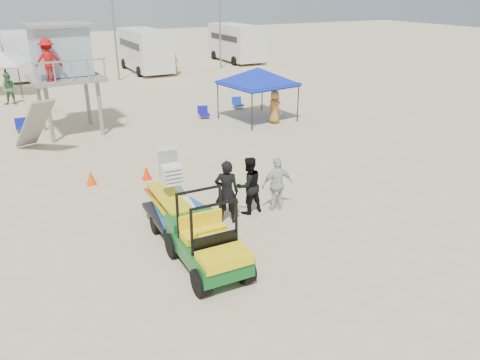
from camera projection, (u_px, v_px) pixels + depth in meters
name	position (u px, v px, depth m)	size (l,w,h in m)	color
ground	(280.00, 277.00, 11.10)	(140.00, 140.00, 0.00)	beige
utility_cart	(207.00, 237.00, 11.07)	(1.33, 2.53, 1.91)	#0D591E
surf_trailer	(173.00, 201.00, 12.99)	(1.34, 2.44, 2.15)	black
man_left	(227.00, 192.00, 13.37)	(0.69, 0.45, 1.90)	black
man_mid	(249.00, 185.00, 13.96)	(0.86, 0.67, 1.78)	black
man_right	(277.00, 184.00, 14.14)	(1.00, 0.41, 1.70)	silver
lifeguard_tower	(60.00, 55.00, 20.81)	(3.18, 3.18, 4.80)	gray
canopy_blue	(258.00, 70.00, 23.26)	(3.48, 3.48, 3.09)	black
umbrella_b	(45.00, 98.00, 24.83)	(1.97, 2.01, 1.81)	yellow
cone_near	(146.00, 173.00, 16.67)	(0.34, 0.34, 0.50)	#FF3508
cone_far	(91.00, 178.00, 16.22)	(0.34, 0.34, 0.50)	#FF4B08
beach_chair_a	(21.00, 125.00, 22.19)	(0.56, 0.60, 0.64)	#0D1796
beach_chair_b	(204.00, 112.00, 24.46)	(0.66, 0.72, 0.64)	#140E9B
beach_chair_c	(237.00, 103.00, 26.44)	(0.62, 0.67, 0.64)	#0F2FAB
rv_mid_left	(22.00, 53.00, 34.91)	(2.65, 6.50, 3.25)	silver
rv_mid_right	(145.00, 49.00, 37.54)	(2.64, 7.00, 3.25)	silver
rv_far_right	(236.00, 41.00, 42.63)	(2.64, 6.60, 3.25)	silver
light_pole_left	(114.00, 23.00, 32.97)	(0.14, 0.14, 8.00)	slate
light_pole_right	(220.00, 19.00, 38.05)	(0.14, 0.14, 8.00)	slate
distant_beachgoers	(119.00, 88.00, 27.44)	(12.79, 16.22, 1.82)	#46754A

